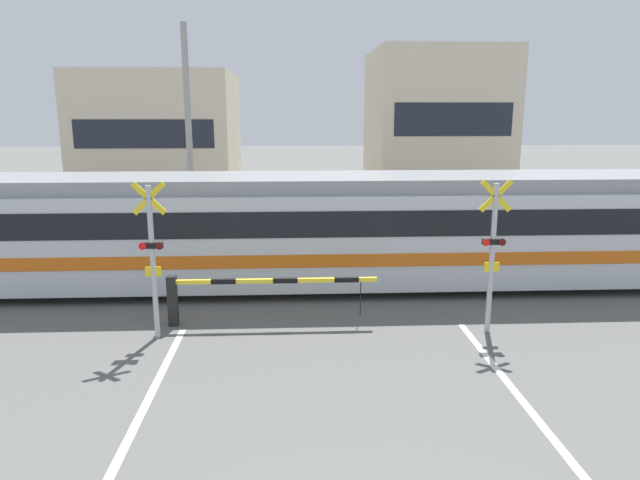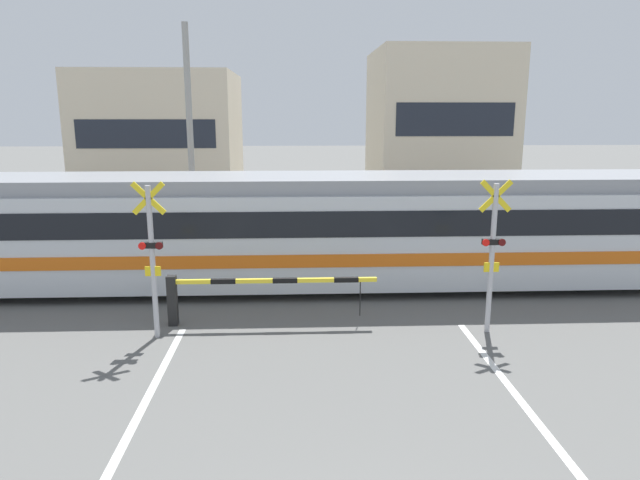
# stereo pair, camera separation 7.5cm
# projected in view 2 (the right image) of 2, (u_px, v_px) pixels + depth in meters

# --- Properties ---
(rail_track_near) EXTENTS (50.00, 0.10, 0.08)m
(rail_track_near) POSITION_uv_depth(u_px,v_px,m) (319.00, 292.00, 14.83)
(rail_track_near) COLOR #5B564C
(rail_track_near) RESTS_ON ground_plane
(rail_track_far) EXTENTS (50.00, 0.10, 0.08)m
(rail_track_far) POSITION_uv_depth(u_px,v_px,m) (317.00, 276.00, 16.23)
(rail_track_far) COLOR #5B564C
(rail_track_far) RESTS_ON ground_plane
(commuter_train) EXTENTS (21.95, 3.02, 3.00)m
(commuter_train) POSITION_uv_depth(u_px,v_px,m) (265.00, 228.00, 15.13)
(commuter_train) COLOR silver
(commuter_train) RESTS_ON ground_plane
(crossing_barrier_near) EXTENTS (4.60, 0.20, 1.13)m
(crossing_barrier_near) POSITION_uv_depth(u_px,v_px,m) (230.00, 290.00, 12.51)
(crossing_barrier_near) COLOR black
(crossing_barrier_near) RESTS_ON ground_plane
(crossing_barrier_far) EXTENTS (4.60, 0.20, 1.13)m
(crossing_barrier_far) POSITION_uv_depth(u_px,v_px,m) (376.00, 233.00, 18.50)
(crossing_barrier_far) COLOR black
(crossing_barrier_far) RESTS_ON ground_plane
(crossing_signal_left) EXTENTS (0.68, 0.15, 3.27)m
(crossing_signal_left) POSITION_uv_depth(u_px,v_px,m) (152.00, 253.00, 11.56)
(crossing_signal_left) COLOR #B2B2B7
(crossing_signal_left) RESTS_ON ground_plane
(crossing_signal_right) EXTENTS (0.68, 0.15, 3.27)m
(crossing_signal_right) POSITION_uv_depth(u_px,v_px,m) (492.00, 250.00, 11.86)
(crossing_signal_right) COLOR #B2B2B7
(crossing_signal_right) RESTS_ON ground_plane
(pedestrian) EXTENTS (0.38, 0.23, 1.76)m
(pedestrian) POSITION_uv_depth(u_px,v_px,m) (270.00, 216.00, 20.30)
(pedestrian) COLOR brown
(pedestrian) RESTS_ON ground_plane
(building_left_of_street) EXTENTS (7.69, 7.12, 6.63)m
(building_left_of_street) POSITION_uv_depth(u_px,v_px,m) (163.00, 138.00, 30.00)
(building_left_of_street) COLOR beige
(building_left_of_street) RESTS_ON ground_plane
(building_right_of_street) EXTENTS (6.75, 7.12, 7.82)m
(building_right_of_street) POSITION_uv_depth(u_px,v_px,m) (437.00, 126.00, 30.50)
(building_right_of_street) COLOR beige
(building_right_of_street) RESTS_ON ground_plane
(utility_pole_streetside) EXTENTS (0.22, 0.22, 7.60)m
(utility_pole_streetside) POSITION_uv_depth(u_px,v_px,m) (190.00, 136.00, 20.01)
(utility_pole_streetside) COLOR gray
(utility_pole_streetside) RESTS_ON ground_plane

